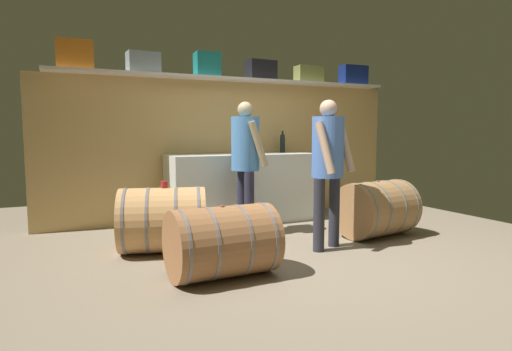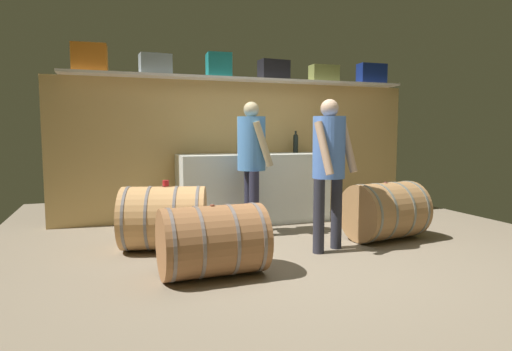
{
  "view_description": "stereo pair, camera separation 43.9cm",
  "coord_description": "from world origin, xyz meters",
  "px_view_note": "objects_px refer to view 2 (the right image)",
  "views": [
    {
      "loc": [
        -2.25,
        -3.42,
        1.2
      ],
      "look_at": [
        -0.41,
        0.55,
        0.77
      ],
      "focal_mm": 30.35,
      "sensor_mm": 36.0,
      "label": 1
    },
    {
      "loc": [
        -1.84,
        -3.58,
        1.2
      ],
      "look_at": [
        -0.41,
        0.55,
        0.77
      ],
      "focal_mm": 30.35,
      "sensor_mm": 36.0,
      "label": 2
    }
  ],
  "objects_px": {
    "toolcase_navy": "(372,74)",
    "wine_glass": "(255,147)",
    "tasting_cup": "(166,183)",
    "visitor_tasting": "(329,159)",
    "wine_barrel_flank": "(213,241)",
    "toolcase_black": "(274,70)",
    "toolcase_orange": "(90,58)",
    "wine_barrel_near": "(164,218)",
    "toolcase_olive": "(324,74)",
    "wine_bottle_dark": "(296,143)",
    "toolcase_teal": "(219,66)",
    "wine_barrel_far": "(385,211)",
    "work_cabinet": "(253,188)",
    "toolcase_grey": "(155,65)",
    "winemaker_pouring": "(252,153)"
  },
  "relations": [
    {
      "from": "toolcase_teal",
      "to": "wine_bottle_dark",
      "type": "xyz_separation_m",
      "value": [
        1.1,
        -0.08,
        -1.04
      ]
    },
    {
      "from": "wine_barrel_far",
      "to": "visitor_tasting",
      "type": "relative_size",
      "value": 0.59
    },
    {
      "from": "wine_barrel_far",
      "to": "wine_barrel_flank",
      "type": "distance_m",
      "value": 2.21
    },
    {
      "from": "toolcase_teal",
      "to": "toolcase_olive",
      "type": "bearing_deg",
      "value": 4.27
    },
    {
      "from": "wine_glass",
      "to": "wine_barrel_flank",
      "type": "distance_m",
      "value": 2.36
    },
    {
      "from": "toolcase_orange",
      "to": "winemaker_pouring",
      "type": "distance_m",
      "value": 2.3
    },
    {
      "from": "winemaker_pouring",
      "to": "visitor_tasting",
      "type": "relative_size",
      "value": 1.02
    },
    {
      "from": "work_cabinet",
      "to": "toolcase_navy",
      "type": "bearing_deg",
      "value": 7.13
    },
    {
      "from": "toolcase_black",
      "to": "tasting_cup",
      "type": "relative_size",
      "value": 6.31
    },
    {
      "from": "toolcase_grey",
      "to": "tasting_cup",
      "type": "xyz_separation_m",
      "value": [
        -0.07,
        -1.31,
        -1.38
      ]
    },
    {
      "from": "toolcase_olive",
      "to": "visitor_tasting",
      "type": "bearing_deg",
      "value": -114.4
    },
    {
      "from": "wine_barrel_near",
      "to": "visitor_tasting",
      "type": "bearing_deg",
      "value": -4.64
    },
    {
      "from": "wine_barrel_near",
      "to": "visitor_tasting",
      "type": "xyz_separation_m",
      "value": [
        1.57,
        -0.59,
        0.61
      ]
    },
    {
      "from": "toolcase_teal",
      "to": "wine_glass",
      "type": "bearing_deg",
      "value": -29.77
    },
    {
      "from": "toolcase_orange",
      "to": "toolcase_grey",
      "type": "xyz_separation_m",
      "value": [
        0.78,
        0.0,
        -0.04
      ]
    },
    {
      "from": "winemaker_pouring",
      "to": "tasting_cup",
      "type": "bearing_deg",
      "value": -64.09
    },
    {
      "from": "wine_bottle_dark",
      "to": "tasting_cup",
      "type": "relative_size",
      "value": 4.74
    },
    {
      "from": "toolcase_olive",
      "to": "visitor_tasting",
      "type": "xyz_separation_m",
      "value": [
        -0.93,
        -1.9,
        -1.12
      ]
    },
    {
      "from": "toolcase_teal",
      "to": "toolcase_black",
      "type": "xyz_separation_m",
      "value": [
        0.79,
        0.0,
        -0.02
      ]
    },
    {
      "from": "work_cabinet",
      "to": "wine_barrel_far",
      "type": "bearing_deg",
      "value": -52.86
    },
    {
      "from": "wine_barrel_far",
      "to": "wine_barrel_flank",
      "type": "relative_size",
      "value": 1.03
    },
    {
      "from": "toolcase_teal",
      "to": "toolcase_olive",
      "type": "distance_m",
      "value": 1.58
    },
    {
      "from": "toolcase_olive",
      "to": "wine_barrel_flank",
      "type": "xyz_separation_m",
      "value": [
        -2.22,
        -2.27,
        -1.76
      ]
    },
    {
      "from": "work_cabinet",
      "to": "toolcase_teal",
      "type": "bearing_deg",
      "value": 148.05
    },
    {
      "from": "toolcase_olive",
      "to": "wine_bottle_dark",
      "type": "bearing_deg",
      "value": -168.98
    },
    {
      "from": "toolcase_navy",
      "to": "tasting_cup",
      "type": "xyz_separation_m",
      "value": [
        -3.29,
        -1.31,
        -1.4
      ]
    },
    {
      "from": "toolcase_grey",
      "to": "tasting_cup",
      "type": "distance_m",
      "value": 1.9
    },
    {
      "from": "toolcase_navy",
      "to": "work_cabinet",
      "type": "height_order",
      "value": "toolcase_navy"
    },
    {
      "from": "toolcase_teal",
      "to": "wine_bottle_dark",
      "type": "height_order",
      "value": "toolcase_teal"
    },
    {
      "from": "tasting_cup",
      "to": "visitor_tasting",
      "type": "xyz_separation_m",
      "value": [
        1.55,
        -0.59,
        0.25
      ]
    },
    {
      "from": "wine_glass",
      "to": "wine_barrel_flank",
      "type": "xyz_separation_m",
      "value": [
        -1.06,
        -1.99,
        -0.71
      ]
    },
    {
      "from": "toolcase_orange",
      "to": "toolcase_black",
      "type": "xyz_separation_m",
      "value": [
        2.41,
        0.0,
        -0.03
      ]
    },
    {
      "from": "toolcase_black",
      "to": "winemaker_pouring",
      "type": "relative_size",
      "value": 0.26
    },
    {
      "from": "winemaker_pouring",
      "to": "visitor_tasting",
      "type": "distance_m",
      "value": 1.09
    },
    {
      "from": "wine_bottle_dark",
      "to": "tasting_cup",
      "type": "bearing_deg",
      "value": -148.34
    },
    {
      "from": "wine_glass",
      "to": "winemaker_pouring",
      "type": "bearing_deg",
      "value": -111.71
    },
    {
      "from": "wine_barrel_flank",
      "to": "toolcase_teal",
      "type": "bearing_deg",
      "value": 72.39
    },
    {
      "from": "toolcase_teal",
      "to": "wine_barrel_near",
      "type": "height_order",
      "value": "toolcase_teal"
    },
    {
      "from": "toolcase_olive",
      "to": "wine_barrel_flank",
      "type": "distance_m",
      "value": 3.63
    },
    {
      "from": "toolcase_orange",
      "to": "wine_bottle_dark",
      "type": "relative_size",
      "value": 1.32
    },
    {
      "from": "toolcase_black",
      "to": "wine_barrel_near",
      "type": "bearing_deg",
      "value": -147.07
    },
    {
      "from": "toolcase_navy",
      "to": "wine_glass",
      "type": "distance_m",
      "value": 2.27
    },
    {
      "from": "toolcase_black",
      "to": "toolcase_navy",
      "type": "height_order",
      "value": "toolcase_navy"
    },
    {
      "from": "toolcase_teal",
      "to": "tasting_cup",
      "type": "xyz_separation_m",
      "value": [
        -0.9,
        -1.31,
        -1.41
      ]
    },
    {
      "from": "wine_barrel_far",
      "to": "tasting_cup",
      "type": "xyz_separation_m",
      "value": [
        -2.38,
        0.37,
        0.37
      ]
    },
    {
      "from": "work_cabinet",
      "to": "tasting_cup",
      "type": "bearing_deg",
      "value": -140.7
    },
    {
      "from": "toolcase_navy",
      "to": "wine_glass",
      "type": "xyz_separation_m",
      "value": [
        -1.98,
        -0.28,
        -1.08
      ]
    },
    {
      "from": "toolcase_orange",
      "to": "toolcase_teal",
      "type": "xyz_separation_m",
      "value": [
        1.62,
        0.0,
        -0.01
      ]
    },
    {
      "from": "toolcase_navy",
      "to": "work_cabinet",
      "type": "distance_m",
      "value": 2.58
    },
    {
      "from": "toolcase_black",
      "to": "toolcase_orange",
      "type": "bearing_deg",
      "value": 175.51
    }
  ]
}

